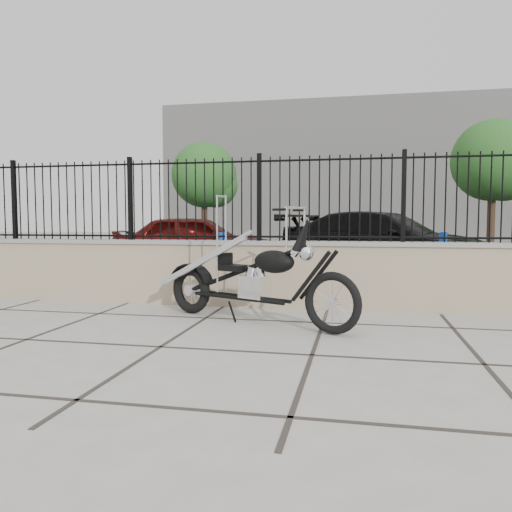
{
  "coord_description": "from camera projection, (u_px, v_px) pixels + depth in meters",
  "views": [
    {
      "loc": [
        0.41,
        -4.57,
        1.25
      ],
      "look_at": [
        -0.87,
        1.66,
        0.8
      ],
      "focal_mm": 35.0,
      "sensor_mm": 36.0,
      "label": 1
    }
  ],
  "objects": [
    {
      "name": "ground_plane",
      "position": [
        312.0,
        355.0,
        4.63
      ],
      "size": [
        90.0,
        90.0,
        0.0
      ],
      "primitive_type": "plane",
      "color": "#99968E",
      "rests_on": "ground"
    },
    {
      "name": "parking_lot",
      "position": [
        346.0,
        258.0,
        16.85
      ],
      "size": [
        30.0,
        30.0,
        0.0
      ],
      "primitive_type": "plane",
      "color": "black",
      "rests_on": "ground"
    },
    {
      "name": "retaining_wall",
      "position": [
        329.0,
        275.0,
        7.04
      ],
      "size": [
        14.0,
        0.36,
        0.96
      ],
      "primitive_type": "cube",
      "color": "gray",
      "rests_on": "ground_plane"
    },
    {
      "name": "iron_fence",
      "position": [
        329.0,
        198.0,
        6.97
      ],
      "size": [
        14.0,
        0.08,
        1.2
      ],
      "primitive_type": "cube",
      "color": "black",
      "rests_on": "retaining_wall"
    },
    {
      "name": "background_building",
      "position": [
        353.0,
        175.0,
        30.24
      ],
      "size": [
        22.0,
        6.0,
        8.0
      ],
      "primitive_type": "cube",
      "color": "beige",
      "rests_on": "ground_plane"
    },
    {
      "name": "chopper_motorcycle",
      "position": [
        251.0,
        258.0,
        6.08
      ],
      "size": [
        2.61,
        1.55,
        1.6
      ],
      "primitive_type": null,
      "rotation": [
        0.0,
        0.0,
        -0.43
      ],
      "color": "black",
      "rests_on": "ground_plane"
    },
    {
      "name": "car_red",
      "position": [
        197.0,
        242.0,
        12.57
      ],
      "size": [
        4.36,
        2.33,
        1.41
      ],
      "primitive_type": "imported",
      "rotation": [
        0.0,
        0.0,
        1.74
      ],
      "color": "#460C0A",
      "rests_on": "parking_lot"
    },
    {
      "name": "car_black",
      "position": [
        385.0,
        243.0,
        11.5
      ],
      "size": [
        5.45,
        3.95,
        1.47
      ],
      "primitive_type": "imported",
      "rotation": [
        0.0,
        0.0,
        1.15
      ],
      "color": "black",
      "rests_on": "parking_lot"
    },
    {
      "name": "bollard_a",
      "position": [
        222.0,
        258.0,
        9.85
      ],
      "size": [
        0.13,
        0.13,
        1.02
      ],
      "primitive_type": "cylinder",
      "rotation": [
        0.0,
        0.0,
        0.03
      ],
      "color": "#0E26D4",
      "rests_on": "ground_plane"
    },
    {
      "name": "bollard_b",
      "position": [
        443.0,
        264.0,
        8.29
      ],
      "size": [
        0.17,
        0.17,
        1.06
      ],
      "primitive_type": "cylinder",
      "rotation": [
        0.0,
        0.0,
        0.38
      ],
      "color": "blue",
      "rests_on": "ground_plane"
    },
    {
      "name": "tree_left",
      "position": [
        204.0,
        172.0,
        21.81
      ],
      "size": [
        2.85,
        2.85,
        4.81
      ],
      "rotation": [
        0.0,
        0.0,
        -0.27
      ],
      "color": "#382619",
      "rests_on": "ground_plane"
    },
    {
      "name": "tree_right",
      "position": [
        493.0,
        157.0,
        19.26
      ],
      "size": [
        3.14,
        3.14,
        5.31
      ],
      "rotation": [
        0.0,
        0.0,
        -0.36
      ],
      "color": "#382619",
      "rests_on": "ground_plane"
    }
  ]
}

